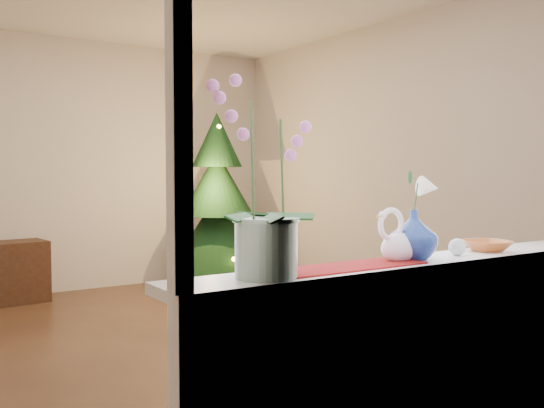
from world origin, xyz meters
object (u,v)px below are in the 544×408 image
(paperweight, at_px, (457,247))
(amber_dish, at_px, (487,247))
(orchid_pot, at_px, (266,178))
(blue_vase, at_px, (414,231))
(side_table, at_px, (3,273))
(swan, at_px, (400,236))
(xmas_tree, at_px, (217,201))

(paperweight, height_order, amber_dish, paperweight)
(orchid_pot, xyz_separation_m, blue_vase, (0.74, 0.03, -0.22))
(side_table, bearing_deg, orchid_pot, -94.92)
(orchid_pot, xyz_separation_m, swan, (0.65, 0.03, -0.23))
(blue_vase, bearing_deg, orchid_pot, -177.47)
(orchid_pot, distance_m, xmas_tree, 4.60)
(blue_vase, bearing_deg, swan, -176.87)
(paperweight, bearing_deg, swan, 176.49)
(amber_dish, xyz_separation_m, side_table, (-1.28, 4.55, -0.64))
(blue_vase, xyz_separation_m, xmas_tree, (1.29, 4.09, -0.08))
(swan, distance_m, xmas_tree, 4.32)
(blue_vase, distance_m, amber_dish, 0.48)
(swan, xyz_separation_m, side_table, (-0.73, 4.55, -0.72))
(side_table, bearing_deg, swan, -86.77)
(blue_vase, relative_size, amber_dish, 1.37)
(side_table, bearing_deg, xmas_tree, -18.23)
(swan, xyz_separation_m, amber_dish, (0.55, 0.00, -0.08))
(blue_vase, xyz_separation_m, side_table, (-0.82, 4.55, -0.74))
(paperweight, relative_size, side_table, 0.09)
(orchid_pot, xyz_separation_m, xmas_tree, (2.02, 4.12, -0.30))
(blue_vase, relative_size, xmas_tree, 0.12)
(orchid_pot, relative_size, paperweight, 9.16)
(paperweight, distance_m, xmas_tree, 4.24)
(amber_dish, bearing_deg, side_table, 105.75)
(paperweight, xyz_separation_m, side_table, (-1.05, 4.57, -0.66))
(orchid_pot, distance_m, side_table, 4.68)
(paperweight, height_order, xmas_tree, xmas_tree)
(side_table, bearing_deg, paperweight, -82.93)
(xmas_tree, relative_size, side_table, 2.40)
(paperweight, bearing_deg, side_table, 102.98)
(amber_dish, height_order, xmas_tree, xmas_tree)
(swan, distance_m, blue_vase, 0.08)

